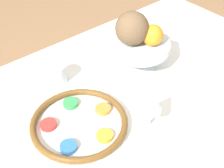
% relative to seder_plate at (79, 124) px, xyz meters
% --- Properties ---
extents(seder_plate, '(0.30, 0.30, 0.03)m').
position_rel_seder_plate_xyz_m(seder_plate, '(0.00, 0.00, 0.00)').
color(seder_plate, silver).
rests_on(seder_plate, dining_table).
extents(wine_glass, '(0.07, 0.07, 0.14)m').
position_rel_seder_plate_xyz_m(wine_glass, '(0.17, -0.13, 0.08)').
color(wine_glass, silver).
rests_on(wine_glass, dining_table).
extents(fruit_stand, '(0.22, 0.22, 0.11)m').
position_rel_seder_plate_xyz_m(fruit_stand, '(0.35, 0.11, 0.07)').
color(fruit_stand, silver).
rests_on(fruit_stand, dining_table).
extents(orange_fruit, '(0.08, 0.08, 0.08)m').
position_rel_seder_plate_xyz_m(orange_fruit, '(0.37, 0.07, 0.13)').
color(orange_fruit, orange).
rests_on(orange_fruit, fruit_stand).
extents(coconut, '(0.12, 0.12, 0.12)m').
position_rel_seder_plate_xyz_m(coconut, '(0.32, 0.13, 0.15)').
color(coconut, brown).
rests_on(coconut, fruit_stand).
extents(cup_near, '(0.07, 0.07, 0.07)m').
position_rel_seder_plate_xyz_m(cup_near, '(0.07, 0.23, 0.02)').
color(cup_near, silver).
rests_on(cup_near, dining_table).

